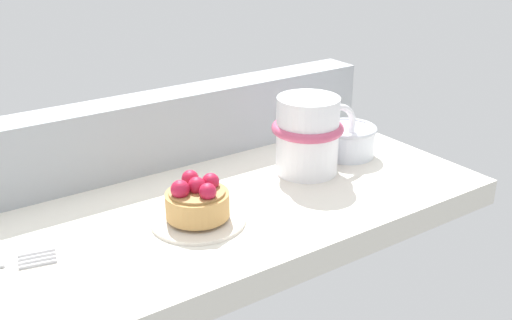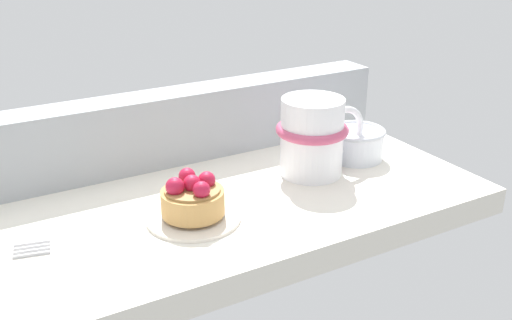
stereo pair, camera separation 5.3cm
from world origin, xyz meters
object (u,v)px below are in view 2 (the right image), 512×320
at_px(sugar_bowl, 356,143).
at_px(coffee_mug, 312,135).
at_px(dessert_plate, 194,216).
at_px(raspberry_tart, 193,197).

bearing_deg(sugar_bowl, coffee_mug, -173.90).
xyz_separation_m(dessert_plate, sugar_bowl, (0.26, 0.05, 0.02)).
relative_size(raspberry_tart, sugar_bowl, 0.88).
bearing_deg(raspberry_tart, coffee_mug, 13.11).
bearing_deg(coffee_mug, sugar_bowl, 6.10).
bearing_deg(sugar_bowl, dessert_plate, -168.93).
bearing_deg(dessert_plate, coffee_mug, 13.15).
relative_size(coffee_mug, sugar_bowl, 1.62).
distance_m(coffee_mug, sugar_bowl, 0.08).
xyz_separation_m(raspberry_tart, coffee_mug, (0.18, 0.04, 0.02)).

